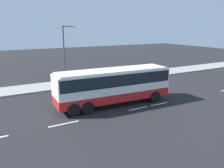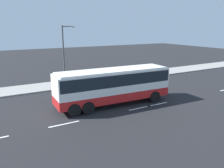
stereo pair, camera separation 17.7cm
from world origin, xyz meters
name	(u,v)px [view 1 (the left image)]	position (x,y,z in m)	size (l,w,h in m)	color
ground_plane	(115,103)	(0.00, 0.00, 0.00)	(120.00, 120.00, 0.00)	black
sidewalk_curb	(80,82)	(0.00, 9.22, 0.07)	(80.00, 4.00, 0.15)	gray
lane_centreline	(102,116)	(-2.61, -2.31, 0.00)	(33.39, 0.16, 0.01)	white
coach_bus	(113,83)	(-0.35, -0.25, 2.08)	(10.98, 3.19, 3.35)	red
pedestrian_near_curb	(77,76)	(-0.64, 8.47, 1.15)	(0.32, 0.32, 1.73)	black
street_lamp	(65,52)	(-2.17, 7.89, 4.23)	(1.62, 0.24, 7.16)	#47474C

